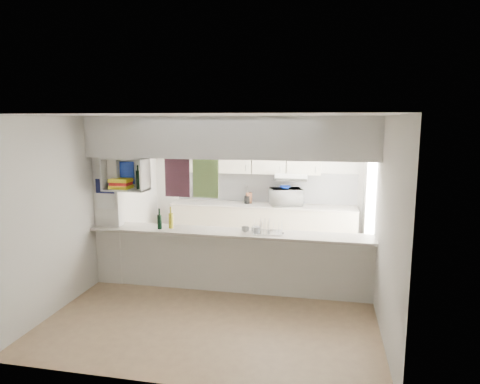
% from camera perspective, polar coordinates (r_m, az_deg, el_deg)
% --- Properties ---
extents(floor, '(4.80, 4.80, 0.00)m').
position_cam_1_polar(floor, '(6.64, -1.55, -12.95)').
color(floor, '#947356').
rests_on(floor, ground).
extents(ceiling, '(4.80, 4.80, 0.00)m').
position_cam_1_polar(ceiling, '(6.13, -1.66, 10.11)').
color(ceiling, white).
rests_on(ceiling, wall_back).
extents(wall_back, '(4.20, 0.00, 4.20)m').
position_cam_1_polar(wall_back, '(8.58, 2.00, 1.23)').
color(wall_back, silver).
rests_on(wall_back, floor).
extents(wall_left, '(0.00, 4.80, 4.80)m').
position_cam_1_polar(wall_left, '(7.03, -18.53, -1.12)').
color(wall_left, silver).
rests_on(wall_left, floor).
extents(wall_right, '(0.00, 4.80, 4.80)m').
position_cam_1_polar(wall_right, '(6.14, 17.87, -2.56)').
color(wall_right, silver).
rests_on(wall_right, floor).
extents(servery_partition, '(4.20, 0.50, 2.60)m').
position_cam_1_polar(servery_partition, '(6.24, -3.17, 1.42)').
color(servery_partition, silver).
rests_on(servery_partition, floor).
extents(cubby_shelf, '(0.65, 0.35, 0.50)m').
position_cam_1_polar(cubby_shelf, '(6.66, -15.01, 2.07)').
color(cubby_shelf, white).
rests_on(cubby_shelf, bulkhead).
extents(kitchen_run, '(3.60, 0.63, 2.24)m').
position_cam_1_polar(kitchen_run, '(8.38, 2.77, -2.27)').
color(kitchen_run, beige).
rests_on(kitchen_run, floor).
extents(microwave, '(0.69, 0.57, 0.33)m').
position_cam_1_polar(microwave, '(8.26, 6.14, -0.66)').
color(microwave, white).
rests_on(microwave, bench_top).
extents(bowl, '(0.22, 0.22, 0.05)m').
position_cam_1_polar(bowl, '(8.20, 6.04, 0.61)').
color(bowl, '#0E2A9F').
rests_on(bowl, microwave).
extents(dish_rack, '(0.46, 0.37, 0.23)m').
position_cam_1_polar(dish_rack, '(6.23, 3.70, -4.70)').
color(dish_rack, silver).
rests_on(dish_rack, breakfast_bar).
extents(cup, '(0.15, 0.15, 0.09)m').
position_cam_1_polar(cup, '(6.22, 0.71, -4.98)').
color(cup, white).
rests_on(cup, dish_rack).
extents(wine_bottles, '(0.22, 0.15, 0.33)m').
position_cam_1_polar(wine_bottles, '(6.56, -9.91, -3.79)').
color(wine_bottles, black).
rests_on(wine_bottles, breakfast_bar).
extents(plastic_tubs, '(0.49, 0.17, 0.07)m').
position_cam_1_polar(plastic_tubs, '(6.34, 2.38, -4.98)').
color(plastic_tubs, silver).
rests_on(plastic_tubs, breakfast_bar).
extents(utensil_jar, '(0.11, 0.11, 0.15)m').
position_cam_1_polar(utensil_jar, '(8.41, 0.94, -1.04)').
color(utensil_jar, black).
rests_on(utensil_jar, bench_top).
extents(knife_block, '(0.13, 0.12, 0.21)m').
position_cam_1_polar(knife_block, '(8.42, 1.19, -0.81)').
color(knife_block, brown).
rests_on(knife_block, bench_top).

